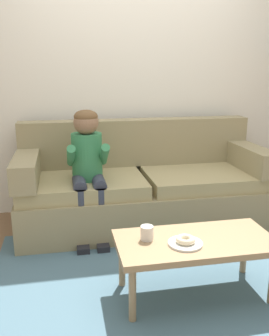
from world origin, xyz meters
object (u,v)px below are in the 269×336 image
(coffee_table, at_px, (196,246))
(toy_controller, at_px, (235,249))
(person_child, at_px, (88,162))
(donut, at_px, (185,240))
(couch, at_px, (142,188))
(mug, at_px, (147,233))

(coffee_table, distance_m, toy_controller, 0.79)
(coffee_table, bearing_deg, person_child, 120.01)
(toy_controller, bearing_deg, donut, -112.89)
(couch, xyz_separation_m, donut, (-0.01, -1.29, 0.08))
(person_child, xyz_separation_m, mug, (0.29, -0.97, -0.23))
(coffee_table, height_order, donut, donut)
(coffee_table, bearing_deg, toy_controller, 42.98)
(couch, distance_m, mug, 1.20)
(coffee_table, height_order, person_child, person_child)
(coffee_table, height_order, mug, mug)
(couch, height_order, toy_controller, couch)
(donut, relative_size, mug, 1.33)
(coffee_table, xyz_separation_m, mug, (-0.30, 0.05, 0.09))
(coffee_table, height_order, toy_controller, coffee_table)
(coffee_table, xyz_separation_m, person_child, (-0.59, 1.02, 0.32))
(toy_controller, bearing_deg, couch, 154.60)
(person_child, bearing_deg, couch, 21.96)
(donut, bearing_deg, person_child, 114.96)
(person_child, distance_m, toy_controller, 1.40)
(person_child, bearing_deg, donut, -65.04)
(donut, bearing_deg, toy_controller, 41.62)
(toy_controller, bearing_deg, person_child, -179.92)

